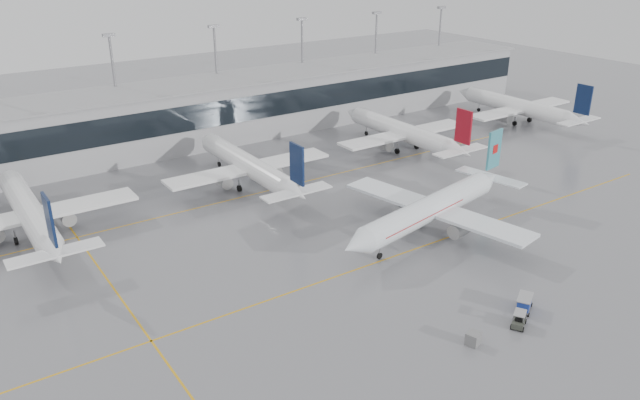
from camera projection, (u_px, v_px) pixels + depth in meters
ground at (371, 264)px, 82.17m from camera, size 320.00×320.00×0.00m
taxi_line_main at (371, 264)px, 82.16m from camera, size 120.00×0.25×0.01m
taxi_line_north at (260, 193)px, 104.99m from camera, size 120.00×0.25×0.01m
taxi_line_cross at (109, 282)px, 78.08m from camera, size 0.25×60.00×0.01m
terminal at (182, 116)px, 126.99m from camera, size 180.00×15.00×12.00m
terminal_glass at (197, 117)px, 120.66m from camera, size 180.00×0.20×5.00m
terminal_roof at (180, 86)px, 124.56m from camera, size 182.00×16.00×0.40m
light_masts at (168, 75)px, 128.68m from camera, size 156.40×1.00×22.60m
air_canada_jet at (434, 207)px, 90.07m from camera, size 37.36×30.49×11.89m
parked_jet_b at (30, 213)px, 88.26m from camera, size 29.64×36.96×11.72m
parked_jet_c at (249, 166)px, 106.35m from camera, size 29.64×36.96×11.72m
parked_jet_d at (404, 132)px, 124.43m from camera, size 29.64×36.96×11.72m
parked_jet_e at (520, 107)px, 142.51m from camera, size 29.64×36.96×11.72m
baggage_tug at (519, 322)px, 68.96m from camera, size 3.37×2.41×1.68m
baggage_cart at (524, 302)px, 71.77m from camera, size 3.28×2.81×1.78m
gse_unit at (473, 339)px, 65.88m from camera, size 1.75×1.68×1.42m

